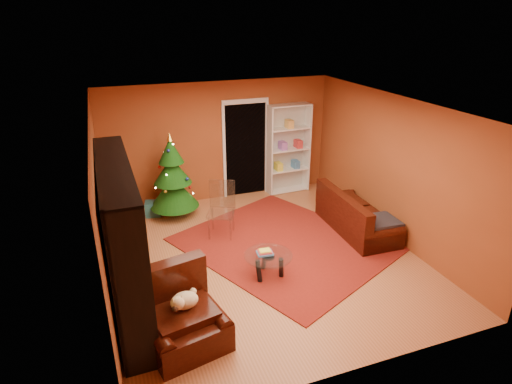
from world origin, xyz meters
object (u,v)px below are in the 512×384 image
object	(u,v)px
white_bookshelf	(288,149)
armchair	(184,317)
acrylic_chair	(221,213)
dog	(185,300)
rug	(284,244)
media_unit	(123,239)
gift_box_teal	(153,209)
gift_box_red	(164,209)
sofa	(358,212)
christmas_tree	(173,177)
coffee_table	(268,265)

from	to	relation	value
white_bookshelf	armchair	world-z (taller)	white_bookshelf
white_bookshelf	acrylic_chair	xyz separation A→B (m)	(-2.07, -1.61, -0.55)
dog	acrylic_chair	world-z (taller)	acrylic_chair
rug	acrylic_chair	world-z (taller)	acrylic_chair
dog	acrylic_chair	size ratio (longest dim) A/B	0.42
dog	rug	bearing A→B (deg)	27.93
media_unit	acrylic_chair	world-z (taller)	media_unit
rug	dog	bearing A→B (deg)	-139.86
rug	gift_box_teal	size ratio (longest dim) A/B	11.51
media_unit	rug	bearing A→B (deg)	15.55
rug	white_bookshelf	size ratio (longest dim) A/B	1.63
white_bookshelf	dog	world-z (taller)	white_bookshelf
rug	media_unit	bearing A→B (deg)	-163.59
rug	white_bookshelf	bearing A→B (deg)	64.87
armchair	acrylic_chair	distance (m)	2.84
rug	dog	distance (m)	2.86
media_unit	white_bookshelf	bearing A→B (deg)	38.28
acrylic_chair	gift_box_teal	bearing A→B (deg)	153.59
rug	gift_box_red	world-z (taller)	gift_box_red
armchair	sofa	size ratio (longest dim) A/B	0.55
sofa	gift_box_red	bearing A→B (deg)	60.52
christmas_tree	acrylic_chair	xyz separation A→B (m)	(0.66, -1.19, -0.39)
gift_box_teal	sofa	world-z (taller)	sofa
gift_box_teal	gift_box_red	world-z (taller)	gift_box_teal
gift_box_teal	dog	world-z (taller)	dog
acrylic_chair	armchair	bearing A→B (deg)	-90.61
sofa	dog	bearing A→B (deg)	118.26
gift_box_red	white_bookshelf	size ratio (longest dim) A/B	0.10
media_unit	white_bookshelf	xyz separation A→B (m)	(3.85, 3.14, -0.05)
christmas_tree	dog	bearing A→B (deg)	-97.76
sofa	acrylic_chair	distance (m)	2.60
coffee_table	white_bookshelf	bearing A→B (deg)	61.28
rug	gift_box_teal	distance (m)	2.93
armchair	christmas_tree	bearing A→B (deg)	69.57
armchair	white_bookshelf	bearing A→B (deg)	39.80
white_bookshelf	acrylic_chair	distance (m)	2.68
christmas_tree	white_bookshelf	distance (m)	2.76
sofa	rug	bearing A→B (deg)	92.88
gift_box_teal	gift_box_red	xyz separation A→B (m)	(0.24, 0.01, -0.04)
rug	white_bookshelf	xyz separation A→B (m)	(1.09, 2.32, 1.01)
media_unit	armchair	size ratio (longest dim) A/B	2.69
gift_box_red	coffee_table	world-z (taller)	coffee_table
rug	gift_box_red	distance (m)	2.77
armchair	gift_box_teal	bearing A→B (deg)	76.25
armchair	dog	size ratio (longest dim) A/B	2.58
sofa	acrylic_chair	size ratio (longest dim) A/B	1.97
gift_box_red	christmas_tree	bearing A→B (deg)	-39.71
coffee_table	sofa	bearing A→B (deg)	21.81
media_unit	gift_box_teal	size ratio (longest dim) A/B	9.39
christmas_tree	sofa	xyz separation A→B (m)	(3.17, -1.87, -0.46)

